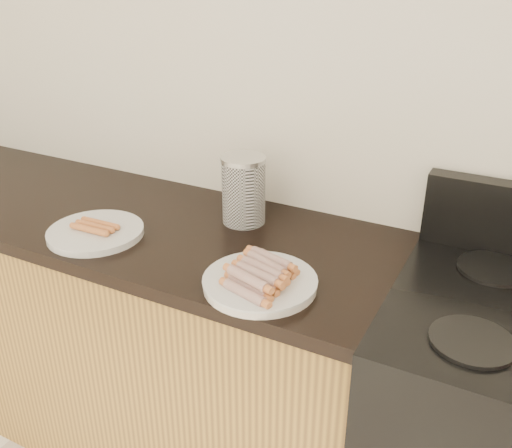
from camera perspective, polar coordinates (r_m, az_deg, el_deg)
The scene contains 11 objects.
wall_back at distance 1.74m, azimuth 4.89°, elevation 13.77°, with size 4.00×0.04×2.60m, color silver.
cabinet_base at distance 2.22m, azimuth -16.42°, elevation -9.02°, with size 2.20×0.59×0.86m, color #AB7E31.
counter_slab at distance 2.01m, azimuth -18.01°, elevation 1.62°, with size 2.20×0.62×0.04m, color black.
burner_near_left at distance 1.31m, azimuth 20.82°, elevation -10.89°, with size 0.18×0.18×0.01m, color black.
burner_far_left at distance 1.60m, azimuth 22.63°, elevation -4.14°, with size 0.18×0.18×0.01m, color black.
main_plate at distance 1.42m, azimuth 0.40°, elevation -6.00°, with size 0.28×0.28×0.02m, color white.
side_plate at distance 1.74m, azimuth -15.74°, elevation -0.80°, with size 0.28×0.28×0.02m, color white.
hotdog_pile at distance 1.41m, azimuth 0.40°, elevation -4.90°, with size 0.12×0.23×0.05m.
plain_sausages at distance 1.73m, azimuth -15.82°, elevation -0.22°, with size 0.12×0.07×0.02m.
canister at distance 1.72m, azimuth -1.24°, elevation 3.44°, with size 0.14×0.14×0.21m.
mug at distance 1.81m, azimuth -0.59°, elevation 2.68°, with size 0.08×0.08×0.10m, color silver.
Camera 1 is at (0.65, 0.43, 1.66)m, focal length 40.00 mm.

